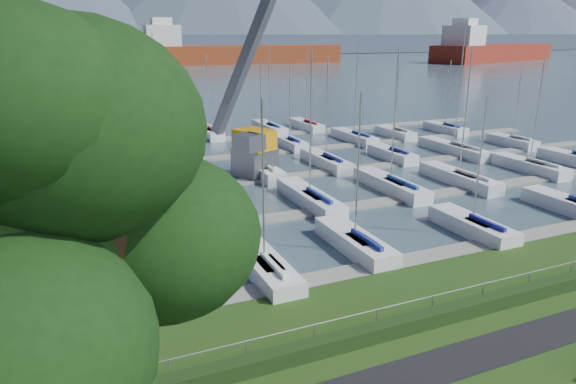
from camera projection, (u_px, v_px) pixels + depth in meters
path at (439, 366)px, 20.33m from camera, size 160.00×2.00×0.04m
water at (86, 61)px, 250.78m from camera, size 800.00×540.00×0.20m
hedge at (401, 326)px, 22.50m from camera, size 80.00×0.70×0.70m
fence at (397, 305)px, 22.60m from camera, size 80.00×0.04×0.04m
foothill at (78, 45)px, 310.19m from camera, size 900.00×80.00×12.00m
docks at (226, 184)px, 45.79m from camera, size 90.00×41.60×0.25m
tree at (52, 240)px, 10.30m from camera, size 8.91×8.66×13.58m
crane at (254, 115)px, 47.91m from camera, size 7.87×12.86×22.35m
cargo_ship_mid at (228, 55)px, 227.60m from camera, size 94.01×22.71×21.50m
cargo_ship_east at (490, 53)px, 246.78m from camera, size 86.43×43.33×21.50m
sailboat_fleet at (163, 119)px, 45.70m from camera, size 75.37×49.01×13.66m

